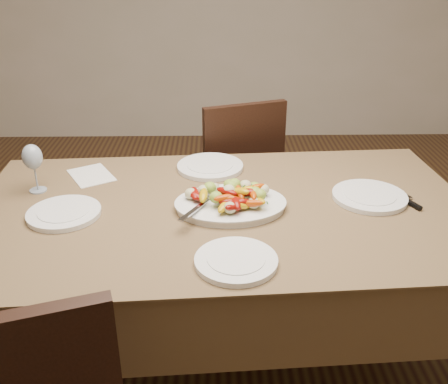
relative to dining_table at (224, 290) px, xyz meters
name	(u,v)px	position (x,y,z in m)	size (l,w,h in m)	color
floor	(208,382)	(-0.07, -0.11, -0.38)	(6.00, 6.00, 0.00)	#3D2512
dining_table	(224,290)	(0.00, 0.00, 0.00)	(1.84, 1.04, 0.76)	brown
chair_far	(231,179)	(0.05, 0.85, 0.10)	(0.42, 0.42, 0.95)	black
serving_platter	(231,206)	(0.02, -0.01, 0.39)	(0.39, 0.29, 0.02)	white
roasted_vegetables	(231,192)	(0.02, -0.01, 0.45)	(0.32, 0.22, 0.09)	#6F0B05
serving_spoon	(213,202)	(-0.04, -0.05, 0.43)	(0.28, 0.06, 0.03)	#9EA0A8
plate_left	(64,213)	(-0.57, -0.05, 0.39)	(0.26, 0.26, 0.02)	white
plate_right	(369,197)	(0.55, 0.06, 0.39)	(0.28, 0.28, 0.02)	white
plate_far	(210,167)	(-0.05, 0.35, 0.39)	(0.28, 0.28, 0.02)	white
plate_near	(236,261)	(0.03, -0.36, 0.39)	(0.25, 0.25, 0.02)	white
wine_glass	(34,167)	(-0.73, 0.15, 0.48)	(0.08, 0.08, 0.20)	#8C99A5
menu_card	(91,175)	(-0.55, 0.29, 0.38)	(0.15, 0.21, 0.00)	silver
table_knife	(407,199)	(0.69, 0.04, 0.38)	(0.02, 0.20, 0.01)	#9EA0A8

